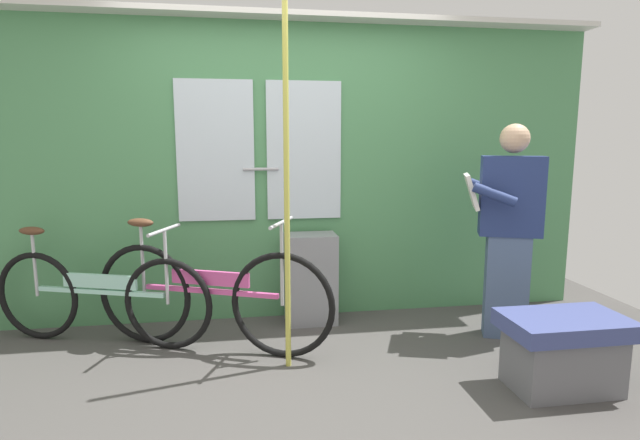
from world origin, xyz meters
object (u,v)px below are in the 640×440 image
(bicycle_near_door, at_px, (100,296))
(bench_seat_corner, at_px, (563,350))
(passenger_reading_newspaper, at_px, (508,227))
(handrail_pole, at_px, (287,185))
(trash_bin_by_wall, at_px, (311,278))
(bicycle_leaning_behind, at_px, (210,296))

(bicycle_near_door, height_order, bench_seat_corner, bicycle_near_door)
(passenger_reading_newspaper, xyz_separation_m, handrail_pole, (-1.65, -0.27, 0.36))
(trash_bin_by_wall, bearing_deg, handrail_pole, -108.26)
(trash_bin_by_wall, distance_m, handrail_pole, 1.17)
(bicycle_leaning_behind, distance_m, bench_seat_corner, 2.28)
(bicycle_near_door, bearing_deg, passenger_reading_newspaper, 13.29)
(bicycle_near_door, xyz_separation_m, handrail_pole, (1.30, -0.58, 0.83))
(bicycle_near_door, distance_m, bench_seat_corner, 3.10)
(passenger_reading_newspaper, relative_size, bench_seat_corner, 2.26)
(bicycle_leaning_behind, xyz_separation_m, handrail_pole, (0.51, -0.34, 0.80))
(bicycle_near_door, distance_m, handrail_pole, 1.65)
(bicycle_leaning_behind, relative_size, trash_bin_by_wall, 2.28)
(bicycle_leaning_behind, height_order, bench_seat_corner, bicycle_leaning_behind)
(bench_seat_corner, bearing_deg, bicycle_near_door, 158.30)
(bicycle_leaning_behind, distance_m, passenger_reading_newspaper, 2.21)
(handrail_pole, relative_size, bench_seat_corner, 3.40)
(bicycle_leaning_behind, bearing_deg, passenger_reading_newspaper, 20.74)
(trash_bin_by_wall, bearing_deg, bench_seat_corner, -45.72)
(trash_bin_by_wall, xyz_separation_m, handrail_pole, (-0.26, -0.78, 0.83))
(handrail_pole, bearing_deg, bench_seat_corner, -19.84)
(passenger_reading_newspaper, bearing_deg, bicycle_leaning_behind, 19.56)
(bicycle_leaning_behind, relative_size, bench_seat_corner, 2.36)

